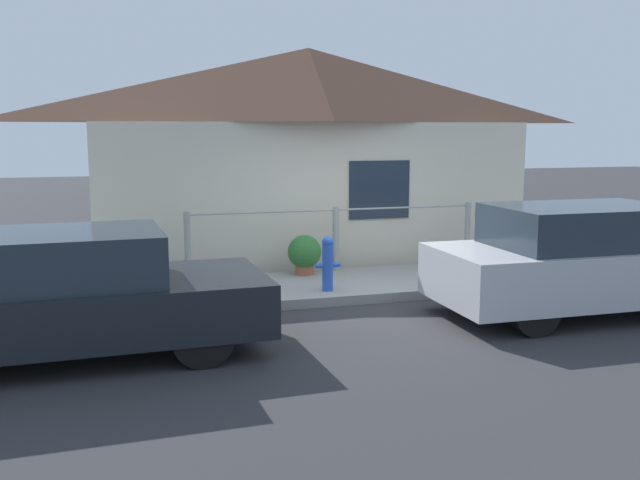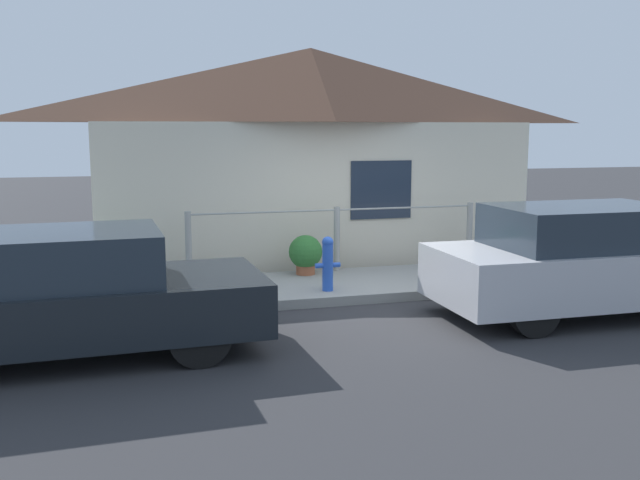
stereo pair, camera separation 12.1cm
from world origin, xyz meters
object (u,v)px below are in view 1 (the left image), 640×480
at_px(car_left, 61,295).
at_px(fire_hydrant, 328,262).
at_px(car_right, 589,260).
at_px(potted_plant_near_hydrant, 305,253).
at_px(potted_plant_by_fence, 101,266).

bearing_deg(car_left, fire_hydrant, 24.25).
relative_size(car_right, potted_plant_near_hydrant, 6.70).
relative_size(car_right, potted_plant_by_fence, 7.36).
bearing_deg(potted_plant_by_fence, fire_hydrant, -20.13).
height_order(car_right, potted_plant_by_fence, car_right).
xyz_separation_m(car_left, car_right, (6.60, 0.00, 0.03)).
bearing_deg(car_left, car_right, -1.80).
bearing_deg(fire_hydrant, potted_plant_near_hydrant, 90.26).
bearing_deg(car_right, fire_hydrant, 151.76).
bearing_deg(car_right, potted_plant_near_hydrant, 137.33).
distance_m(car_left, potted_plant_near_hydrant, 4.57).
xyz_separation_m(car_left, fire_hydrant, (3.50, 1.71, -0.14)).
xyz_separation_m(fire_hydrant, potted_plant_by_fence, (-3.11, 1.14, -0.10)).
bearing_deg(potted_plant_by_fence, car_right, -24.67).
relative_size(fire_hydrant, potted_plant_by_fence, 1.37).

